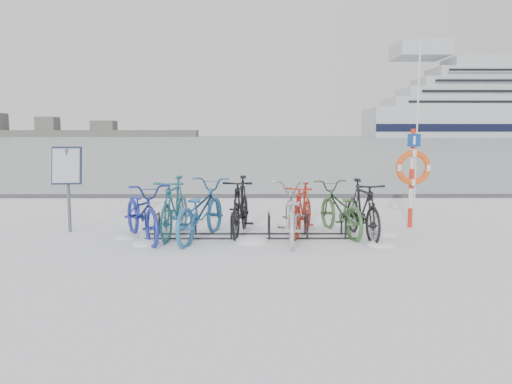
{
  "coord_description": "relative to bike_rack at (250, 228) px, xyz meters",
  "views": [
    {
      "loc": [
        0.06,
        -9.47,
        2.0
      ],
      "look_at": [
        0.11,
        0.6,
        0.81
      ],
      "focal_mm": 35.0,
      "sensor_mm": 36.0,
      "label": 1
    }
  ],
  "objects": [
    {
      "name": "ground",
      "position": [
        0.0,
        0.0,
        -0.18
      ],
      "size": [
        900.0,
        900.0,
        0.0
      ],
      "primitive_type": "plane",
      "color": "white",
      "rests_on": "ground"
    },
    {
      "name": "ice_sheet",
      "position": [
        0.0,
        155.0,
        -0.17
      ],
      "size": [
        400.0,
        298.0,
        0.02
      ],
      "primitive_type": "cube",
      "color": "#9FACB3",
      "rests_on": "ground"
    },
    {
      "name": "quay_edge",
      "position": [
        0.0,
        5.9,
        -0.13
      ],
      "size": [
        400.0,
        0.25,
        0.1
      ],
      "primitive_type": "cube",
      "color": "#3F3F42",
      "rests_on": "ground"
    },
    {
      "name": "bike_rack",
      "position": [
        0.0,
        0.0,
        0.0
      ],
      "size": [
        4.0,
        0.48,
        0.46
      ],
      "color": "black",
      "rests_on": "ground"
    },
    {
      "name": "info_board",
      "position": [
        -3.68,
        0.52,
        1.07
      ],
      "size": [
        0.6,
        0.29,
        1.73
      ],
      "rotation": [
        0.0,
        0.0,
        0.12
      ],
      "color": "#595B5E",
      "rests_on": "ground"
    },
    {
      "name": "lifebuoy_station",
      "position": [
        3.4,
        0.92,
        1.09
      ],
      "size": [
        0.73,
        0.22,
        3.79
      ],
      "color": "red",
      "rests_on": "ground"
    },
    {
      "name": "shoreline",
      "position": [
        -122.02,
        260.0,
        2.61
      ],
      "size": [
        180.0,
        12.0,
        9.5
      ],
      "color": "#4F4F4F",
      "rests_on": "ground"
    },
    {
      "name": "bike_0",
      "position": [
        -2.04,
        -0.15,
        0.38
      ],
      "size": [
        1.64,
        2.25,
        1.12
      ],
      "primitive_type": "imported",
      "rotation": [
        0.0,
        0.0,
        0.47
      ],
      "color": "navy",
      "rests_on": "ground"
    },
    {
      "name": "bike_1",
      "position": [
        -1.47,
        0.11,
        0.42
      ],
      "size": [
        0.76,
        2.04,
        1.2
      ],
      "primitive_type": "imported",
      "rotation": [
        0.0,
        0.0,
        -0.1
      ],
      "color": "#1F5E6A",
      "rests_on": "ground"
    },
    {
      "name": "bike_2",
      "position": [
        -0.95,
        -0.15,
        0.4
      ],
      "size": [
        1.34,
        2.34,
        1.16
      ],
      "primitive_type": "imported",
      "rotation": [
        0.0,
        0.0,
        2.87
      ],
      "color": "#25659F",
      "rests_on": "ground"
    },
    {
      "name": "bike_3",
      "position": [
        -0.2,
        0.28,
        0.41
      ],
      "size": [
        0.78,
        2.03,
        1.19
      ],
      "primitive_type": "imported",
      "rotation": [
        0.0,
        0.0,
        -0.12
      ],
      "color": "black",
      "rests_on": "ground"
    },
    {
      "name": "bike_4",
      "position": [
        0.74,
        -0.34,
        0.38
      ],
      "size": [
        0.86,
        2.18,
        1.12
      ],
      "primitive_type": "imported",
      "rotation": [
        0.0,
        0.0,
        3.09
      ],
      "color": "#ADB0B5",
      "rests_on": "ground"
    },
    {
      "name": "bike_5",
      "position": [
        1.03,
        0.29,
        0.35
      ],
      "size": [
        0.99,
        1.84,
        1.06
      ],
      "primitive_type": "imported",
      "rotation": [
        0.0,
        0.0,
        -0.29
      ],
      "color": "#B52919",
      "rests_on": "ground"
    },
    {
      "name": "bike_6",
      "position": [
        1.78,
        0.33,
        0.35
      ],
      "size": [
        1.15,
        2.15,
        1.07
      ],
      "primitive_type": "imported",
      "rotation": [
        0.0,
        0.0,
        3.37
      ],
      "color": "#396532",
      "rests_on": "ground"
    },
    {
      "name": "bike_7",
      "position": [
        2.15,
        -0.03,
        0.4
      ],
      "size": [
        0.76,
        1.97,
        1.16
      ],
      "primitive_type": "imported",
      "rotation": [
        0.0,
        0.0,
        0.11
      ],
      "color": "black",
      "rests_on": "ground"
    },
    {
      "name": "snow_drifts",
      "position": [
        0.33,
        -0.38,
        -0.18
      ],
      "size": [
        5.52,
        1.47,
        0.23
      ],
      "color": "white",
      "rests_on": "ground"
    }
  ]
}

